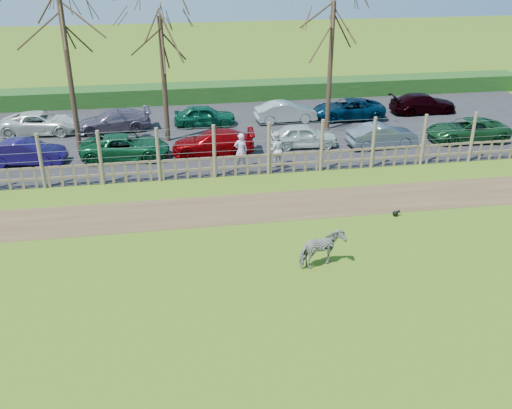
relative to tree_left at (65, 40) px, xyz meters
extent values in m
plane|color=olive|center=(6.50, -12.50, -5.62)|extent=(120.00, 120.00, 0.00)
cube|color=brown|center=(6.50, -8.00, -5.61)|extent=(34.00, 2.80, 0.01)
cube|color=#232326|center=(6.50, 2.00, -5.60)|extent=(44.00, 13.00, 0.04)
cube|color=#1E4716|center=(6.50, 9.00, -5.07)|extent=(46.00, 2.00, 1.10)
cube|color=brown|center=(6.50, -4.50, -5.17)|extent=(30.00, 0.06, 0.10)
cube|color=brown|center=(6.50, -4.50, -4.67)|extent=(30.00, 0.06, 0.10)
cylinder|color=brown|center=(-1.00, -4.50, -4.37)|extent=(0.16, 0.16, 2.50)
cylinder|color=brown|center=(1.50, -4.50, -4.37)|extent=(0.16, 0.16, 2.50)
cylinder|color=brown|center=(4.00, -4.50, -4.37)|extent=(0.16, 0.16, 2.50)
cylinder|color=brown|center=(6.50, -4.50, -4.37)|extent=(0.16, 0.16, 2.50)
cylinder|color=brown|center=(9.00, -4.50, -4.37)|extent=(0.16, 0.16, 2.50)
cylinder|color=brown|center=(11.50, -4.50, -4.37)|extent=(0.16, 0.16, 2.50)
cylinder|color=brown|center=(14.00, -4.50, -4.37)|extent=(0.16, 0.16, 2.50)
cylinder|color=brown|center=(16.50, -4.50, -4.37)|extent=(0.16, 0.16, 2.50)
cylinder|color=brown|center=(19.00, -4.50, -4.37)|extent=(0.16, 0.16, 2.50)
cylinder|color=gray|center=(6.50, -4.50, -4.37)|extent=(30.00, 0.02, 0.02)
cylinder|color=gray|center=(6.50, -4.50, -3.97)|extent=(30.00, 0.02, 0.02)
cylinder|color=gray|center=(6.50, -4.50, -3.57)|extent=(30.00, 0.02, 0.02)
cylinder|color=gray|center=(6.50, -4.50, -3.22)|extent=(30.00, 0.02, 0.02)
cylinder|color=#3D2B1E|center=(0.00, 0.00, -1.87)|extent=(0.26, 0.26, 7.50)
cylinder|color=#3D2B1E|center=(4.50, 1.00, -2.37)|extent=(0.26, 0.26, 6.50)
cylinder|color=#3D2B1E|center=(13.50, 1.50, -2.12)|extent=(0.26, 0.26, 7.00)
imported|color=gray|center=(9.24, -12.86, -4.97)|extent=(1.68, 1.16, 1.30)
imported|color=silver|center=(7.83, -3.64, -4.71)|extent=(0.64, 0.43, 1.72)
imported|color=silver|center=(9.49, -3.69, -4.71)|extent=(0.87, 0.69, 1.72)
sphere|color=black|center=(13.15, -9.65, -5.50)|extent=(0.23, 0.23, 0.23)
sphere|color=black|center=(13.28, -9.65, -5.42)|extent=(0.11, 0.11, 0.11)
imported|color=#190E51|center=(-2.28, -1.44, -4.98)|extent=(3.77, 1.71, 1.20)
imported|color=#10542C|center=(2.37, -1.44, -4.98)|extent=(4.42, 2.21, 1.20)
imported|color=#8D0206|center=(6.72, -1.45, -4.98)|extent=(4.25, 1.99, 1.20)
imported|color=silver|center=(11.46, -1.13, -4.98)|extent=(3.60, 1.63, 1.20)
imported|color=slate|center=(15.51, -1.82, -4.98)|extent=(3.73, 1.54, 1.20)
imported|color=#194B23|center=(20.35, -1.65, -4.98)|extent=(4.41, 2.19, 1.20)
imported|color=silver|center=(-2.44, 3.41, -4.98)|extent=(4.45, 2.29, 1.20)
imported|color=slate|center=(1.53, 3.18, -4.98)|extent=(4.31, 2.17, 1.20)
imported|color=#0D593A|center=(6.68, 3.33, -4.98)|extent=(3.57, 1.53, 1.20)
imported|color=#B3C0B5|center=(11.48, 3.30, -4.98)|extent=(3.70, 1.45, 1.20)
imported|color=#06233C|center=(15.28, 3.28, -4.98)|extent=(4.46, 2.33, 1.20)
imported|color=black|center=(20.29, 3.78, -4.98)|extent=(4.18, 1.79, 1.20)
camera|label=1|loc=(4.42, -28.70, 4.44)|focal=40.00mm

